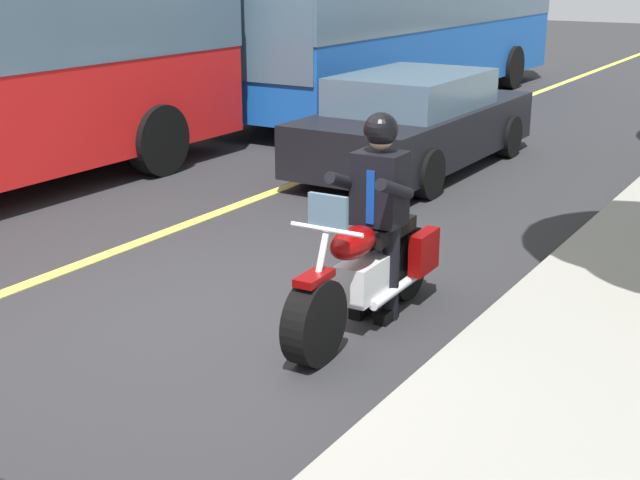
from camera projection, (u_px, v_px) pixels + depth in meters
ground_plane at (213, 320)px, 7.28m from camera, size 80.00×80.00×0.00m
lane_center_stripe at (49, 276)px, 8.29m from camera, size 60.00×0.16×0.01m
motorcycle_main at (367, 273)px, 7.07m from camera, size 2.22×0.63×1.26m
rider_main at (379, 199)px, 7.05m from camera, size 0.63×0.56×1.74m
bus_far at (406, 12)px, 17.99m from camera, size 11.05×2.70×3.30m
car_dark at (416, 122)px, 12.37m from camera, size 4.60×1.92×1.40m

